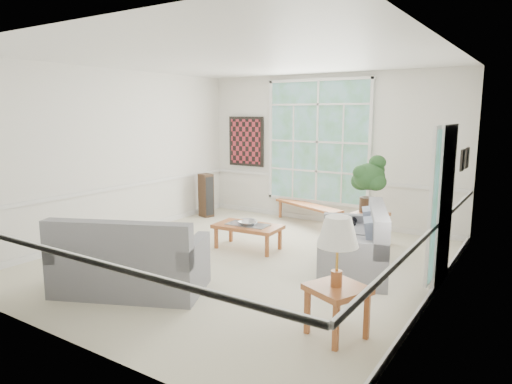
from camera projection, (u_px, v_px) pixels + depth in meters
floor at (243, 261)px, 6.98m from camera, size 5.50×6.00×0.01m
ceiling at (242, 58)px, 6.46m from camera, size 5.50×6.00×0.02m
wall_back at (327, 150)px, 9.20m from camera, size 5.50×0.02×3.00m
wall_front at (60, 193)px, 4.24m from camera, size 5.50×0.02×3.00m
wall_left at (117, 154)px, 8.19m from camera, size 0.02×6.00×3.00m
wall_right at (440, 178)px, 5.25m from camera, size 0.02×6.00×3.00m
window_back at (317, 142)px, 9.25m from camera, size 2.30×0.08×2.40m
entry_door at (444, 207)px, 5.84m from camera, size 0.08×0.90×2.10m
door_sidelight at (433, 207)px, 5.30m from camera, size 0.08×0.26×1.90m
wall_art at (246, 141)px, 10.18m from camera, size 0.90×0.06×1.10m
wall_frame_near at (462, 160)px, 6.71m from camera, size 0.04×0.26×0.32m
wall_frame_far at (466, 158)px, 7.04m from camera, size 0.04×0.26×0.32m
loveseat_right at (352, 239)px, 6.50m from camera, size 1.45×1.92×0.93m
loveseat_front at (131, 253)px, 5.75m from camera, size 2.04×1.60×0.98m
coffee_table at (248, 237)px, 7.56m from camera, size 1.13×0.67×0.41m
pewter_bowl at (248, 223)px, 7.47m from camera, size 0.43×0.43×0.09m
window_bench at (308, 214)px, 9.26m from camera, size 1.71×0.96×0.40m
end_table at (370, 228)px, 7.94m from camera, size 0.60×0.60×0.53m
houseplant at (369, 183)px, 7.89m from camera, size 0.61×0.61×1.01m
side_table at (337, 311)px, 4.59m from camera, size 0.69×0.69×0.53m
table_lamp at (337, 252)px, 4.48m from camera, size 0.58×0.58×0.71m
pet_bed at (248, 222)px, 9.17m from camera, size 0.47×0.47×0.11m
floor_speaker at (206, 195)px, 9.89m from camera, size 0.35×0.31×0.94m
cat at (346, 222)px, 7.09m from camera, size 0.33×0.24×0.15m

